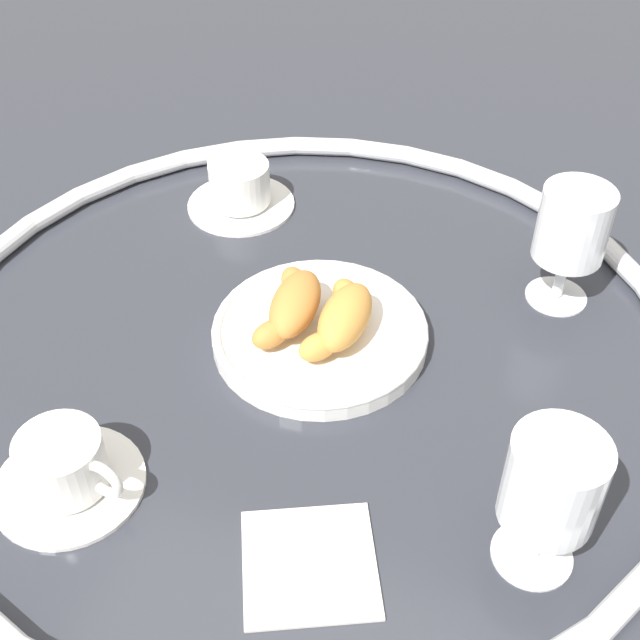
% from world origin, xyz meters
% --- Properties ---
extents(ground_plane, '(2.20, 2.20, 0.00)m').
position_xyz_m(ground_plane, '(0.00, 0.00, 0.00)').
color(ground_plane, '#2D3038').
extents(table_chrome_rim, '(0.81, 0.81, 0.02)m').
position_xyz_m(table_chrome_rim, '(0.00, 0.00, 0.01)').
color(table_chrome_rim, silver).
rests_on(table_chrome_rim, ground_plane).
extents(pastry_plate, '(0.23, 0.23, 0.02)m').
position_xyz_m(pastry_plate, '(0.02, -0.01, 0.01)').
color(pastry_plate, white).
rests_on(pastry_plate, ground_plane).
extents(croissant_large, '(0.14, 0.06, 0.04)m').
position_xyz_m(croissant_large, '(0.02, -0.04, 0.04)').
color(croissant_large, '#CC893D').
rests_on(croissant_large, pastry_plate).
extents(croissant_small, '(0.14, 0.07, 0.04)m').
position_xyz_m(croissant_small, '(0.02, 0.02, 0.04)').
color(croissant_small, '#BC7A38').
rests_on(croissant_small, pastry_plate).
extents(coffee_cup_near, '(0.14, 0.14, 0.06)m').
position_xyz_m(coffee_cup_near, '(-0.24, 0.13, 0.03)').
color(coffee_cup_near, white).
rests_on(coffee_cup_near, ground_plane).
extents(coffee_cup_far, '(0.14, 0.14, 0.06)m').
position_xyz_m(coffee_cup_far, '(0.22, 0.17, 0.03)').
color(coffee_cup_far, white).
rests_on(coffee_cup_far, ground_plane).
extents(juice_glass_left, '(0.08, 0.08, 0.14)m').
position_xyz_m(juice_glass_left, '(0.18, -0.24, 0.10)').
color(juice_glass_left, white).
rests_on(juice_glass_left, ground_plane).
extents(juice_glass_right, '(0.08, 0.08, 0.14)m').
position_xyz_m(juice_glass_right, '(-0.16, -0.27, 0.09)').
color(juice_glass_right, white).
rests_on(juice_glass_right, ground_plane).
extents(folded_napkin, '(0.15, 0.15, 0.01)m').
position_xyz_m(folded_napkin, '(-0.23, -0.10, 0.00)').
color(folded_napkin, silver).
rests_on(folded_napkin, ground_plane).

